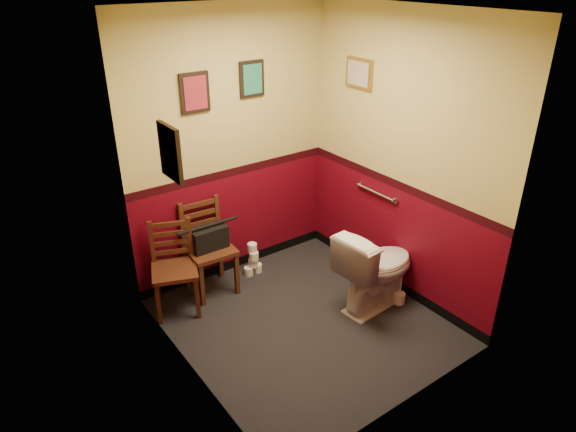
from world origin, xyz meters
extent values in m
cube|color=black|center=(0.00, 0.00, 0.00)|extent=(2.20, 2.40, 0.00)
cube|color=silver|center=(0.00, 0.00, 2.70)|extent=(2.20, 2.40, 0.00)
cube|color=#560513|center=(0.00, 1.20, 1.35)|extent=(2.20, 0.00, 2.70)
cube|color=#560513|center=(0.00, -1.20, 1.35)|extent=(2.20, 0.00, 2.70)
cube|color=#560513|center=(-1.10, 0.00, 1.35)|extent=(0.00, 2.40, 2.70)
cube|color=#560513|center=(1.10, 0.00, 1.35)|extent=(0.00, 2.40, 2.70)
cylinder|color=silver|center=(1.07, 0.25, 0.95)|extent=(0.03, 0.50, 0.03)
cylinder|color=silver|center=(1.09, 0.00, 0.95)|extent=(0.02, 0.06, 0.06)
cylinder|color=silver|center=(1.09, 0.50, 0.95)|extent=(0.02, 0.06, 0.06)
cube|color=black|center=(-0.35, 1.18, 1.95)|extent=(0.28, 0.03, 0.36)
cube|color=maroon|center=(-0.35, 1.17, 1.95)|extent=(0.22, 0.01, 0.30)
cube|color=black|center=(0.25, 1.18, 2.00)|extent=(0.26, 0.03, 0.34)
cube|color=#24745C|center=(0.25, 1.17, 2.00)|extent=(0.20, 0.01, 0.28)
cube|color=black|center=(-1.08, 0.10, 1.85)|extent=(0.03, 0.30, 0.38)
cube|color=tan|center=(-1.07, 0.10, 1.85)|extent=(0.01, 0.24, 0.31)
cube|color=olive|center=(1.08, 0.60, 2.05)|extent=(0.03, 0.34, 0.28)
cube|color=tan|center=(1.07, 0.60, 2.05)|extent=(0.01, 0.28, 0.22)
imported|color=white|center=(0.72, -0.17, 0.41)|extent=(0.87, 0.53, 0.81)
cylinder|color=silver|center=(0.94, -0.30, 0.06)|extent=(0.11, 0.11, 0.11)
cylinder|color=silver|center=(0.94, -0.30, 0.24)|extent=(0.01, 0.01, 0.31)
cube|color=#422214|center=(-0.85, 0.86, 0.44)|extent=(0.53, 0.53, 0.04)
cube|color=#422214|center=(-1.08, 0.76, 0.22)|extent=(0.05, 0.05, 0.44)
cube|color=#422214|center=(-0.95, 1.09, 0.22)|extent=(0.05, 0.05, 0.44)
cube|color=#422214|center=(-0.75, 0.64, 0.22)|extent=(0.05, 0.05, 0.44)
cube|color=#422214|center=(-0.62, 0.96, 0.22)|extent=(0.05, 0.05, 0.44)
cube|color=#422214|center=(-0.95, 1.10, 0.66)|extent=(0.05, 0.05, 0.44)
cube|color=#422214|center=(-0.62, 0.97, 0.66)|extent=(0.05, 0.05, 0.44)
cube|color=#422214|center=(-0.78, 1.03, 0.54)|extent=(0.32, 0.14, 0.04)
cube|color=#422214|center=(-0.78, 1.03, 0.63)|extent=(0.32, 0.14, 0.04)
cube|color=#422214|center=(-0.78, 1.03, 0.73)|extent=(0.32, 0.14, 0.04)
cube|color=#422214|center=(-0.78, 1.03, 0.83)|extent=(0.32, 0.14, 0.04)
cube|color=#422214|center=(-0.43, 0.96, 0.47)|extent=(0.46, 0.46, 0.04)
cube|color=#422214|center=(-0.63, 0.79, 0.23)|extent=(0.04, 0.04, 0.47)
cube|color=#422214|center=(-0.60, 1.16, 0.23)|extent=(0.04, 0.04, 0.47)
cube|color=#422214|center=(-0.25, 0.77, 0.23)|extent=(0.04, 0.04, 0.47)
cube|color=#422214|center=(-0.23, 1.14, 0.23)|extent=(0.04, 0.04, 0.47)
cube|color=#422214|center=(-0.60, 1.17, 0.70)|extent=(0.04, 0.04, 0.47)
cube|color=#422214|center=(-0.23, 1.14, 0.70)|extent=(0.04, 0.04, 0.47)
cube|color=#422214|center=(-0.42, 1.16, 0.57)|extent=(0.35, 0.05, 0.05)
cube|color=#422214|center=(-0.42, 1.16, 0.68)|extent=(0.35, 0.05, 0.05)
cube|color=#422214|center=(-0.42, 1.16, 0.78)|extent=(0.35, 0.05, 0.05)
cube|color=#422214|center=(-0.42, 1.16, 0.88)|extent=(0.35, 0.05, 0.05)
cube|color=black|center=(-0.43, 0.96, 0.60)|extent=(0.36, 0.18, 0.22)
cylinder|color=black|center=(-0.43, 0.96, 0.73)|extent=(0.31, 0.03, 0.03)
cylinder|color=silver|center=(0.02, 0.99, 0.05)|extent=(0.10, 0.10, 0.09)
cylinder|color=silver|center=(0.12, 0.99, 0.05)|extent=(0.10, 0.10, 0.09)
cylinder|color=silver|center=(0.07, 0.98, 0.14)|extent=(0.10, 0.10, 0.09)
cylinder|color=silver|center=(0.07, 0.96, 0.23)|extent=(0.10, 0.10, 0.09)
cylinder|color=silver|center=(0.07, 0.99, 0.32)|extent=(0.10, 0.10, 0.09)
camera|label=1|loc=(-2.35, -3.00, 2.99)|focal=32.00mm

